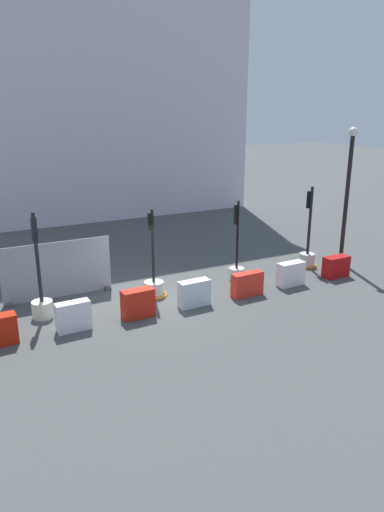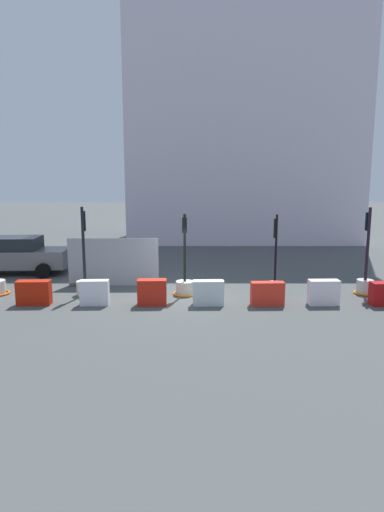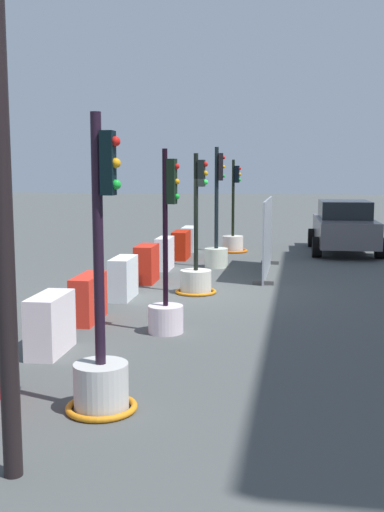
% 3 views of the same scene
% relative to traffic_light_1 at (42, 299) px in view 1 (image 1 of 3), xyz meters
% --- Properties ---
extents(ground_plane, '(120.00, 120.00, 0.00)m').
position_rel_traffic_light_1_xyz_m(ground_plane, '(3.60, -0.21, -0.61)').
color(ground_plane, '#4A4E4D').
extents(traffic_light_1, '(0.65, 0.65, 3.32)m').
position_rel_traffic_light_1_xyz_m(traffic_light_1, '(0.00, 0.00, 0.00)').
color(traffic_light_1, silver).
rests_on(traffic_light_1, ground_plane).
extents(traffic_light_2, '(0.90, 0.90, 3.04)m').
position_rel_traffic_light_1_xyz_m(traffic_light_2, '(3.75, 0.06, -0.15)').
color(traffic_light_2, beige).
rests_on(traffic_light_2, ground_plane).
extents(traffic_light_3, '(0.58, 0.58, 3.02)m').
position_rel_traffic_light_1_xyz_m(traffic_light_3, '(7.15, 0.13, -0.05)').
color(traffic_light_3, silver).
rests_on(traffic_light_3, ground_plane).
extents(traffic_light_4, '(0.81, 0.81, 3.28)m').
position_rel_traffic_light_1_xyz_m(traffic_light_4, '(10.58, 0.15, -0.02)').
color(traffic_light_4, beige).
rests_on(traffic_light_4, ground_plane).
extents(construction_barrier_2, '(1.00, 0.41, 0.88)m').
position_rel_traffic_light_1_xyz_m(construction_barrier_2, '(0.64, -1.34, -0.17)').
color(construction_barrier_2, white).
rests_on(construction_barrier_2, ground_plane).
extents(construction_barrier_3, '(1.01, 0.48, 0.90)m').
position_rel_traffic_light_1_xyz_m(construction_barrier_3, '(2.63, -1.34, -0.16)').
color(construction_barrier_3, red).
rests_on(construction_barrier_3, ground_plane).
extents(construction_barrier_4, '(1.08, 0.44, 0.87)m').
position_rel_traffic_light_1_xyz_m(construction_barrier_4, '(4.58, -1.35, -0.18)').
color(construction_barrier_4, silver).
rests_on(construction_barrier_4, ground_plane).
extents(construction_barrier_5, '(1.15, 0.42, 0.83)m').
position_rel_traffic_light_1_xyz_m(construction_barrier_5, '(6.62, -1.40, -0.20)').
color(construction_barrier_5, red).
rests_on(construction_barrier_5, ground_plane).
extents(construction_barrier_6, '(1.06, 0.47, 0.87)m').
position_rel_traffic_light_1_xyz_m(construction_barrier_6, '(8.59, -1.29, -0.18)').
color(construction_barrier_6, white).
rests_on(construction_barrier_6, ground_plane).
extents(construction_barrier_7, '(1.06, 0.51, 0.81)m').
position_rel_traffic_light_1_xyz_m(construction_barrier_7, '(10.72, -1.36, -0.21)').
color(construction_barrier_7, '#AD1012').
rests_on(construction_barrier_7, ground_plane).
extents(building_main_facade, '(15.92, 7.42, 16.82)m').
position_rel_traffic_light_1_xyz_m(building_main_facade, '(7.48, 15.36, 7.81)').
color(building_main_facade, silver).
rests_on(building_main_facade, ground_plane).
extents(street_lamp_post, '(0.36, 0.36, 5.53)m').
position_rel_traffic_light_1_xyz_m(street_lamp_post, '(12.15, -0.16, 2.65)').
color(street_lamp_post, black).
rests_on(street_lamp_post, ground_plane).
extents(site_fence_panel, '(3.67, 0.50, 1.95)m').
position_rel_traffic_light_1_xyz_m(site_fence_panel, '(0.82, 1.45, 0.31)').
color(site_fence_panel, '#929AA3').
rests_on(site_fence_panel, ground_plane).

